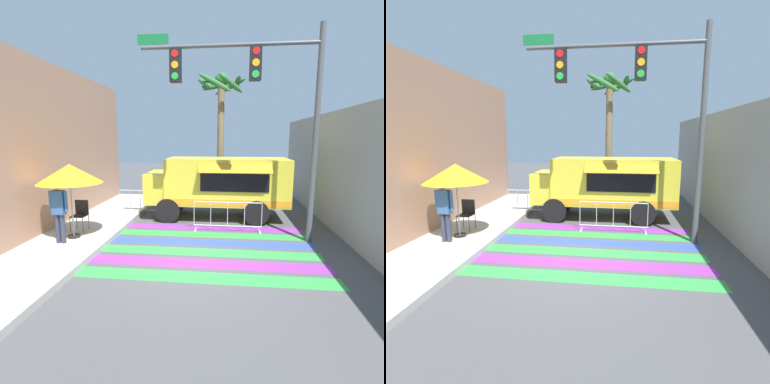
% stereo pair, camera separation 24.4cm
% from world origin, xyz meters
% --- Properties ---
extents(ground_plane, '(60.00, 60.00, 0.00)m').
position_xyz_m(ground_plane, '(0.00, 0.00, 0.00)').
color(ground_plane, '#4C4C4F').
extents(sidewalk_left, '(4.40, 16.00, 0.17)m').
position_xyz_m(sidewalk_left, '(-4.92, 0.00, 0.08)').
color(sidewalk_left, '#B7B5AD').
rests_on(sidewalk_left, ground_plane).
extents(building_left_facade, '(0.25, 16.00, 5.42)m').
position_xyz_m(building_left_facade, '(-5.06, 0.00, 2.71)').
color(building_left_facade, tan).
rests_on(building_left_facade, ground_plane).
extents(concrete_wall_right, '(0.20, 16.00, 3.97)m').
position_xyz_m(concrete_wall_right, '(4.33, 3.00, 1.99)').
color(concrete_wall_right, gray).
rests_on(concrete_wall_right, ground_plane).
extents(crosswalk_painted, '(6.40, 4.36, 0.01)m').
position_xyz_m(crosswalk_painted, '(0.00, 1.02, 0.00)').
color(crosswalk_painted, green).
rests_on(crosswalk_painted, ground_plane).
extents(food_truck, '(5.32, 2.51, 2.31)m').
position_xyz_m(food_truck, '(0.26, 4.38, 1.38)').
color(food_truck, yellow).
rests_on(food_truck, ground_plane).
extents(traffic_signal_pole, '(5.17, 0.29, 6.12)m').
position_xyz_m(traffic_signal_pole, '(1.46, 1.86, 4.37)').
color(traffic_signal_pole, '#515456').
rests_on(traffic_signal_pole, ground_plane).
extents(patio_umbrella, '(1.84, 1.84, 2.17)m').
position_xyz_m(patio_umbrella, '(-3.80, 0.98, 2.05)').
color(patio_umbrella, black).
rests_on(patio_umbrella, sidewalk_left).
extents(folding_chair, '(0.44, 0.44, 0.96)m').
position_xyz_m(folding_chair, '(-3.93, 1.70, 0.75)').
color(folding_chair, '#4C4C51').
rests_on(folding_chair, sidewalk_left).
extents(vendor_person, '(0.53, 0.23, 1.75)m').
position_xyz_m(vendor_person, '(-3.92, 0.48, 1.17)').
color(vendor_person, '#2D3347').
rests_on(vendor_person, sidewalk_left).
extents(barricade_front, '(2.25, 0.44, 1.00)m').
position_xyz_m(barricade_front, '(0.72, 2.61, 0.50)').
color(barricade_front, '#B7BABF').
rests_on(barricade_front, ground_plane).
extents(barricade_side, '(1.72, 0.44, 1.00)m').
position_xyz_m(barricade_side, '(-2.81, 4.51, 0.49)').
color(barricade_side, '#B7BABF').
rests_on(barricade_side, ground_plane).
extents(palm_tree, '(2.38, 2.40, 5.97)m').
position_xyz_m(palm_tree, '(0.33, 7.06, 4.46)').
color(palm_tree, '#7A664C').
rests_on(palm_tree, ground_plane).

